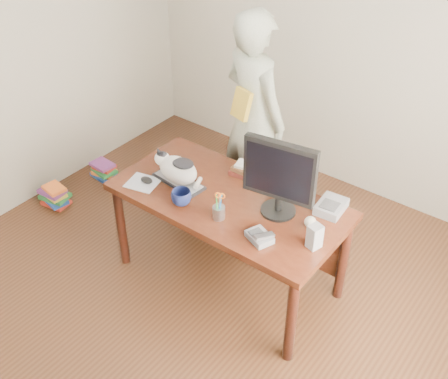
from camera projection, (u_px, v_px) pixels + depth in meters
room at (163, 163)px, 3.04m from camera, size 4.50×4.50×4.50m
desk at (235, 209)px, 3.92m from camera, size 1.60×0.80×0.75m
keyboard at (179, 181)px, 3.92m from camera, size 0.41×0.19×0.02m
cat at (177, 168)px, 3.86m from camera, size 0.39×0.22×0.22m
monitor at (279, 175)px, 3.47m from camera, size 0.48×0.27×0.54m
pen_cup at (219, 211)px, 3.58m from camera, size 0.10×0.10×0.20m
mousepad at (143, 183)px, 3.92m from camera, size 0.25×0.24×0.00m
mouse at (147, 180)px, 3.91m from camera, size 0.11×0.08×0.04m
coffee_mug at (181, 197)px, 3.70m from camera, size 0.18×0.18×0.11m
phone at (260, 237)px, 3.42m from camera, size 0.19×0.17×0.07m
speaker at (315, 237)px, 3.34m from camera, size 0.09×0.10×0.16m
baseball at (310, 222)px, 3.52m from camera, size 0.08×0.08×0.08m
book_stack at (247, 170)px, 3.99m from camera, size 0.24×0.19×0.08m
calculator at (331, 206)px, 3.66m from camera, size 0.18×0.23×0.07m
person at (254, 116)px, 4.44m from camera, size 0.73×0.57×1.74m
held_book at (242, 104)px, 4.23m from camera, size 0.19×0.14×0.23m
book_pile_a at (55, 196)px, 4.90m from camera, size 0.27×0.22×0.18m
book_pile_b at (104, 170)px, 5.25m from camera, size 0.26×0.20×0.15m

